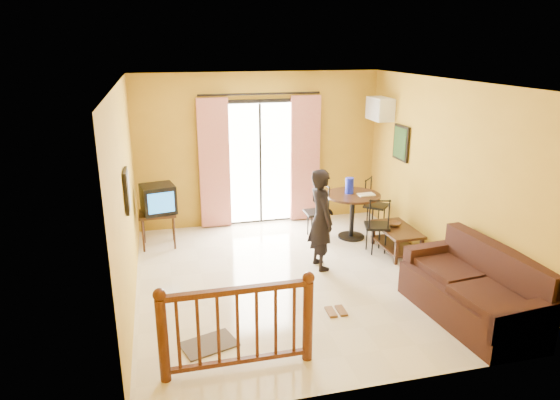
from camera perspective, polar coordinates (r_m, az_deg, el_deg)
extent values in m
plane|color=beige|center=(7.37, 1.77, -8.91)|extent=(5.00, 5.00, 0.00)
plane|color=white|center=(6.61, 2.00, 13.36)|extent=(5.00, 5.00, 0.00)
plane|color=#B78C23|center=(9.22, -2.36, 5.76)|extent=(4.50, 0.00, 4.50)
plane|color=#B78C23|center=(4.64, 10.33, -6.66)|extent=(4.50, 0.00, 4.50)
plane|color=#B78C23|center=(6.63, -17.19, 0.26)|extent=(0.00, 5.00, 5.00)
plane|color=#B78C23|center=(7.76, 18.10, 2.64)|extent=(0.00, 5.00, 5.00)
cube|color=black|center=(9.26, -2.32, 4.23)|extent=(1.34, 0.03, 2.34)
cube|color=white|center=(9.23, -2.28, 4.18)|extent=(1.20, 0.04, 2.20)
cube|color=black|center=(9.21, -2.25, 4.15)|extent=(0.04, 0.02, 2.20)
cube|color=beige|center=(9.04, -7.51, 4.08)|extent=(0.55, 0.08, 2.35)
cube|color=beige|center=(9.37, 2.89, 4.70)|extent=(0.55, 0.08, 2.35)
cylinder|color=black|center=(8.97, -2.31, 12.03)|extent=(2.20, 0.04, 0.04)
cube|color=black|center=(8.51, -13.84, -1.52)|extent=(0.59, 0.50, 0.04)
cylinder|color=black|center=(8.43, -15.37, -3.92)|extent=(0.04, 0.04, 0.58)
cylinder|color=black|center=(8.42, -12.00, -3.68)|extent=(0.04, 0.04, 0.58)
cylinder|color=black|center=(8.80, -15.34, -3.00)|extent=(0.04, 0.04, 0.58)
cylinder|color=black|center=(8.79, -12.11, -2.77)|extent=(0.04, 0.04, 0.58)
cube|color=black|center=(8.43, -13.76, 0.13)|extent=(0.60, 0.56, 0.47)
cube|color=blue|center=(8.21, -13.41, -0.33)|extent=(0.41, 0.10, 0.33)
cube|color=black|center=(6.39, -17.12, 1.04)|extent=(0.04, 0.42, 0.52)
cube|color=#605953|center=(6.39, -16.89, 1.06)|extent=(0.01, 0.34, 0.44)
cylinder|color=black|center=(8.67, 8.34, 0.53)|extent=(0.95, 0.95, 0.04)
cylinder|color=black|center=(8.79, 8.23, -1.87)|extent=(0.08, 0.08, 0.77)
cylinder|color=black|center=(8.92, 8.12, -4.12)|extent=(0.47, 0.47, 0.03)
cylinder|color=#1622D2|center=(8.67, 7.95, 1.65)|extent=(0.15, 0.15, 0.27)
cube|color=white|center=(8.65, 9.81, 0.63)|extent=(0.28, 0.19, 0.02)
cube|color=white|center=(9.24, 11.37, 10.18)|extent=(0.30, 0.60, 0.40)
cube|color=gray|center=(9.17, 10.51, 10.18)|extent=(0.02, 0.56, 0.36)
cube|color=black|center=(8.79, 13.68, 6.36)|extent=(0.04, 0.50, 0.60)
cube|color=black|center=(8.78, 13.53, 6.36)|extent=(0.01, 0.42, 0.52)
cube|color=black|center=(8.29, 13.25, -3.26)|extent=(0.53, 0.96, 0.04)
cube|color=black|center=(8.39, 13.12, -5.03)|extent=(0.49, 0.92, 0.03)
cube|color=black|center=(7.92, 13.15, -5.82)|extent=(0.05, 0.05, 0.40)
cube|color=black|center=(8.11, 15.84, -5.47)|extent=(0.05, 0.05, 0.40)
cube|color=black|center=(8.62, 10.63, -3.69)|extent=(0.05, 0.05, 0.40)
cube|color=black|center=(8.80, 13.16, -3.41)|extent=(0.05, 0.05, 0.40)
imported|color=brown|center=(8.35, 12.99, -2.72)|extent=(0.26, 0.26, 0.06)
cube|color=#321713|center=(6.72, 20.85, -10.77)|extent=(1.07, 1.87, 0.45)
cube|color=#321713|center=(6.74, 23.58, -7.32)|extent=(0.38, 1.80, 0.61)
cube|color=#321713|center=(6.01, 25.82, -12.26)|extent=(0.91, 0.27, 0.34)
cube|color=#321713|center=(7.27, 17.22, -6.06)|extent=(0.91, 0.27, 0.34)
cube|color=#321713|center=(6.30, 22.68, -10.33)|extent=(0.68, 0.78, 0.11)
cube|color=#321713|center=(6.87, 18.86, -7.54)|extent=(0.68, 0.78, 0.11)
imported|color=black|center=(7.45, 4.72, -2.22)|extent=(0.41, 0.59, 1.54)
cylinder|color=#471E0F|center=(5.26, -13.23, -15.40)|extent=(0.11, 0.11, 0.92)
cylinder|color=#471E0F|center=(5.45, 3.19, -13.68)|extent=(0.11, 0.11, 0.92)
sphere|color=#471E0F|center=(5.01, -13.64, -10.48)|extent=(0.13, 0.13, 0.13)
sphere|color=#471E0F|center=(5.20, 3.28, -8.87)|extent=(0.13, 0.13, 0.13)
cube|color=#471E0F|center=(5.07, -4.98, -10.27)|extent=(1.55, 0.08, 0.06)
cube|color=#471E0F|center=(5.50, -4.75, -17.84)|extent=(1.55, 0.06, 0.05)
cube|color=#4E453E|center=(5.95, -8.11, -16.01)|extent=(0.69, 0.56, 0.02)
cube|color=brown|center=(6.52, 5.84, -12.61)|extent=(0.11, 0.25, 0.03)
cube|color=brown|center=(6.57, 7.02, -12.43)|extent=(0.11, 0.25, 0.03)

